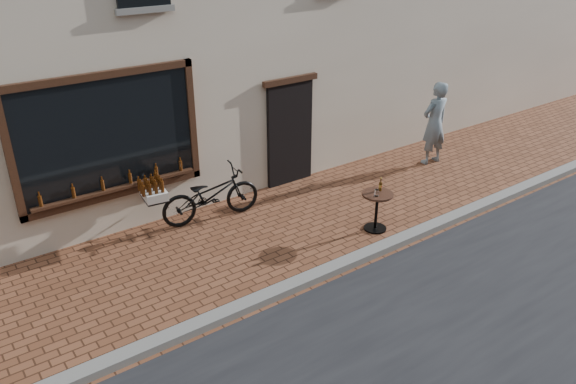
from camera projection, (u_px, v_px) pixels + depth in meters
ground at (320, 286)px, 8.77m from camera, size 90.00×90.00×0.00m
kerb at (313, 277)px, 8.89m from camera, size 90.00×0.25×0.12m
cargo_bicycle at (209, 195)px, 10.52m from camera, size 2.32×0.90×1.08m
bistro_table at (377, 204)px, 10.18m from camera, size 0.57×0.57×0.98m
pedestrian at (434, 123)px, 12.86m from camera, size 0.72×0.49×1.93m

